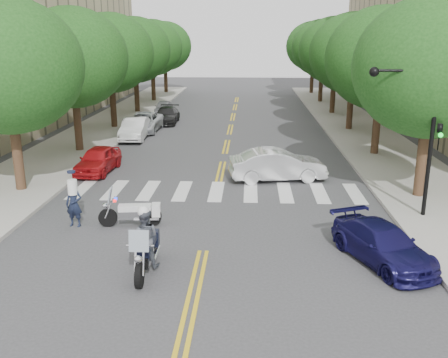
# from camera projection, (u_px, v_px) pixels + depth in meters

# --- Properties ---
(ground) EXTENTS (140.00, 140.00, 0.00)m
(ground) POSITION_uv_depth(u_px,v_px,m) (203.00, 251.00, 16.35)
(ground) COLOR #38383A
(ground) RESTS_ON ground
(sidewalk_left) EXTENTS (5.00, 60.00, 0.15)m
(sidewalk_left) POSITION_uv_depth(u_px,v_px,m) (106.00, 127.00, 37.91)
(sidewalk_left) COLOR #9E9991
(sidewalk_left) RESTS_ON ground
(sidewalk_right) EXTENTS (5.00, 60.00, 0.15)m
(sidewalk_right) POSITION_uv_depth(u_px,v_px,m) (358.00, 130.00, 36.96)
(sidewalk_right) COLOR #9E9991
(sidewalk_right) RESTS_ON ground
(tree_l_0) EXTENTS (6.40, 6.40, 8.45)m
(tree_l_0) POSITION_uv_depth(u_px,v_px,m) (7.00, 66.00, 21.01)
(tree_l_0) COLOR #382316
(tree_l_0) RESTS_ON ground
(tree_l_1) EXTENTS (6.40, 6.40, 8.45)m
(tree_l_1) POSITION_uv_depth(u_px,v_px,m) (72.00, 58.00, 28.68)
(tree_l_1) COLOR #382316
(tree_l_1) RESTS_ON ground
(tree_l_2) EXTENTS (6.40, 6.40, 8.45)m
(tree_l_2) POSITION_uv_depth(u_px,v_px,m) (110.00, 53.00, 36.36)
(tree_l_2) COLOR #382316
(tree_l_2) RESTS_ON ground
(tree_l_3) EXTENTS (6.40, 6.40, 8.45)m
(tree_l_3) POSITION_uv_depth(u_px,v_px,m) (135.00, 50.00, 44.03)
(tree_l_3) COLOR #382316
(tree_l_3) RESTS_ON ground
(tree_l_4) EXTENTS (6.40, 6.40, 8.45)m
(tree_l_4) POSITION_uv_depth(u_px,v_px,m) (152.00, 48.00, 51.71)
(tree_l_4) COLOR #382316
(tree_l_4) RESTS_ON ground
(tree_l_5) EXTENTS (6.40, 6.40, 8.45)m
(tree_l_5) POSITION_uv_depth(u_px,v_px,m) (165.00, 46.00, 59.38)
(tree_l_5) COLOR #382316
(tree_l_5) RESTS_ON ground
(tree_r_0) EXTENTS (6.40, 6.40, 8.45)m
(tree_r_0) POSITION_uv_depth(u_px,v_px,m) (432.00, 68.00, 20.12)
(tree_r_0) COLOR #382316
(tree_r_0) RESTS_ON ground
(tree_r_1) EXTENTS (6.40, 6.40, 8.45)m
(tree_r_1) POSITION_uv_depth(u_px,v_px,m) (382.00, 59.00, 27.80)
(tree_r_1) COLOR #382316
(tree_r_1) RESTS_ON ground
(tree_r_2) EXTENTS (6.40, 6.40, 8.45)m
(tree_r_2) POSITION_uv_depth(u_px,v_px,m) (354.00, 54.00, 35.47)
(tree_r_2) COLOR #382316
(tree_r_2) RESTS_ON ground
(tree_r_3) EXTENTS (6.40, 6.40, 8.45)m
(tree_r_3) POSITION_uv_depth(u_px,v_px,m) (336.00, 50.00, 43.15)
(tree_r_3) COLOR #382316
(tree_r_3) RESTS_ON ground
(tree_r_4) EXTENTS (6.40, 6.40, 8.45)m
(tree_r_4) POSITION_uv_depth(u_px,v_px,m) (323.00, 48.00, 50.82)
(tree_r_4) COLOR #382316
(tree_r_4) RESTS_ON ground
(tree_r_5) EXTENTS (6.40, 6.40, 8.45)m
(tree_r_5) POSITION_uv_depth(u_px,v_px,m) (313.00, 46.00, 58.50)
(tree_r_5) COLOR #382316
(tree_r_5) RESTS_ON ground
(traffic_signal_pole) EXTENTS (2.82, 0.42, 6.00)m
(traffic_signal_pole) POSITION_uv_depth(u_px,v_px,m) (420.00, 123.00, 18.29)
(traffic_signal_pole) COLOR black
(traffic_signal_pole) RESTS_ON ground
(motorcycle_police) EXTENTS (0.87, 2.56, 2.09)m
(motorcycle_police) POSITION_uv_depth(u_px,v_px,m) (145.00, 242.00, 14.72)
(motorcycle_police) COLOR black
(motorcycle_police) RESTS_ON ground
(motorcycle_parked) EXTENTS (2.32, 0.70, 1.50)m
(motorcycle_parked) POSITION_uv_depth(u_px,v_px,m) (136.00, 212.00, 18.40)
(motorcycle_parked) COLOR black
(motorcycle_parked) RESTS_ON ground
(officer_standing) EXTENTS (0.67, 0.49, 1.71)m
(officer_standing) POSITION_uv_depth(u_px,v_px,m) (74.00, 204.00, 18.28)
(officer_standing) COLOR #161D32
(officer_standing) RESTS_ON ground
(convertible) EXTENTS (4.85, 2.38, 1.53)m
(convertible) POSITION_uv_depth(u_px,v_px,m) (278.00, 165.00, 24.15)
(convertible) COLOR silver
(convertible) RESTS_ON ground
(sedan_blue) EXTENTS (3.10, 4.40, 1.18)m
(sedan_blue) POSITION_uv_depth(u_px,v_px,m) (383.00, 244.00, 15.43)
(sedan_blue) COLOR #121043
(sedan_blue) RESTS_ON ground
(parked_car_a) EXTENTS (1.78, 3.97, 1.32)m
(parked_car_a) POSITION_uv_depth(u_px,v_px,m) (98.00, 160.00, 25.60)
(parked_car_a) COLOR #B21317
(parked_car_a) RESTS_ON ground
(parked_car_b) EXTENTS (1.70, 4.42, 1.44)m
(parked_car_b) POSITION_uv_depth(u_px,v_px,m) (135.00, 129.00, 33.74)
(parked_car_b) COLOR white
(parked_car_b) RESTS_ON ground
(parked_car_c) EXTENTS (2.39, 4.98, 1.37)m
(parked_car_c) POSITION_uv_depth(u_px,v_px,m) (144.00, 122.00, 36.46)
(parked_car_c) COLOR #B8BCC0
(parked_car_c) RESTS_ON ground
(parked_car_d) EXTENTS (1.88, 4.43, 1.28)m
(parked_car_d) POSITION_uv_depth(u_px,v_px,m) (167.00, 115.00, 39.94)
(parked_car_d) COLOR black
(parked_car_d) RESTS_ON ground
(parked_car_e) EXTENTS (1.51, 3.50, 1.18)m
(parked_car_e) POSITION_uv_depth(u_px,v_px,m) (164.00, 107.00, 44.80)
(parked_car_e) COLOR gray
(parked_car_e) RESTS_ON ground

